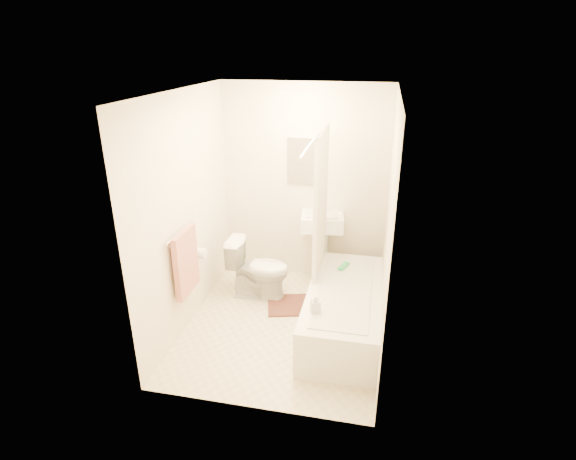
% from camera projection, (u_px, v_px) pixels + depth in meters
% --- Properties ---
extents(floor, '(2.40, 2.40, 0.00)m').
position_uv_depth(floor, '(283.00, 325.00, 4.80)').
color(floor, beige).
rests_on(floor, ground).
extents(ceiling, '(2.40, 2.40, 0.00)m').
position_uv_depth(ceiling, '(282.00, 92.00, 3.87)').
color(ceiling, white).
rests_on(ceiling, ground).
extents(wall_back, '(2.00, 0.02, 2.40)m').
position_uv_depth(wall_back, '(304.00, 185.00, 5.42)').
color(wall_back, beige).
rests_on(wall_back, ground).
extents(wall_left, '(0.02, 2.40, 2.40)m').
position_uv_depth(wall_left, '(186.00, 213.00, 4.52)').
color(wall_left, beige).
rests_on(wall_left, ground).
extents(wall_right, '(0.02, 2.40, 2.40)m').
position_uv_depth(wall_right, '(388.00, 229.00, 4.15)').
color(wall_right, beige).
rests_on(wall_right, ground).
extents(mirror, '(0.40, 0.03, 0.55)m').
position_uv_depth(mirror, '(304.00, 161.00, 5.28)').
color(mirror, white).
rests_on(mirror, wall_back).
extents(curtain_rod, '(0.03, 1.70, 0.03)m').
position_uv_depth(curtain_rod, '(317.00, 137.00, 4.06)').
color(curtain_rod, silver).
rests_on(curtain_rod, wall_back).
extents(shower_curtain, '(0.04, 0.80, 1.55)m').
position_uv_depth(shower_curtain, '(321.00, 204.00, 4.72)').
color(shower_curtain, silver).
rests_on(shower_curtain, curtain_rod).
extents(towel_bar, '(0.02, 0.60, 0.02)m').
position_uv_depth(towel_bar, '(180.00, 232.00, 4.33)').
color(towel_bar, silver).
rests_on(towel_bar, wall_left).
extents(towel, '(0.06, 0.45, 0.66)m').
position_uv_depth(towel, '(186.00, 262.00, 4.45)').
color(towel, '#CC7266').
rests_on(towel, towel_bar).
extents(toilet_paper, '(0.11, 0.12, 0.12)m').
position_uv_depth(toilet_paper, '(201.00, 253.00, 4.81)').
color(toilet_paper, white).
rests_on(toilet_paper, wall_left).
extents(toilet, '(0.72, 0.41, 0.70)m').
position_uv_depth(toilet, '(259.00, 269.00, 5.23)').
color(toilet, white).
rests_on(toilet, floor).
extents(sink, '(0.55, 0.46, 0.98)m').
position_uv_depth(sink, '(321.00, 245.00, 5.52)').
color(sink, white).
rests_on(sink, floor).
extents(bathtub, '(0.74, 1.69, 0.47)m').
position_uv_depth(bathtub, '(344.00, 310.00, 4.64)').
color(bathtub, white).
rests_on(bathtub, floor).
extents(bath_mat, '(0.70, 0.59, 0.02)m').
position_uv_depth(bath_mat, '(294.00, 305.00, 5.15)').
color(bath_mat, '#4A241A').
rests_on(bath_mat, floor).
extents(soap_bottle, '(0.11, 0.11, 0.18)m').
position_uv_depth(soap_bottle, '(316.00, 304.00, 4.13)').
color(soap_bottle, silver).
rests_on(soap_bottle, bathtub).
extents(scrub_brush, '(0.12, 0.20, 0.04)m').
position_uv_depth(scrub_brush, '(344.00, 266.00, 4.98)').
color(scrub_brush, '#30BC5E').
rests_on(scrub_brush, bathtub).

